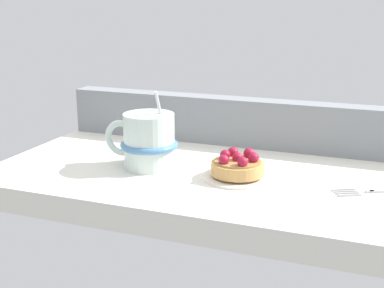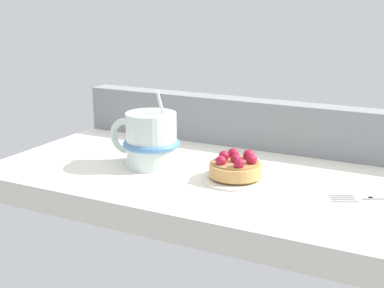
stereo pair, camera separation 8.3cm
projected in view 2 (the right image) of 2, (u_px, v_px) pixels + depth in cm
name	position (u px, v px, depth cm)	size (l,w,h in cm)	color
ground_plane	(229.00, 185.00, 84.15)	(75.57, 37.41, 3.96)	silver
window_rail_back	(265.00, 125.00, 96.54)	(74.06, 4.54, 8.79)	gray
dessert_plate	(235.00, 178.00, 80.53)	(10.65, 10.65, 0.75)	silver
raspberry_tart	(236.00, 167.00, 80.09)	(8.10, 8.10, 3.60)	tan
coffee_mug	(150.00, 140.00, 86.19)	(12.75, 9.38, 12.77)	silver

